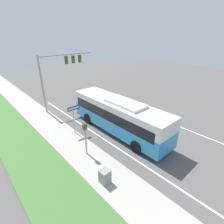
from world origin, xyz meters
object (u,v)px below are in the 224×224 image
Objects in this scene: bus at (119,114)px; pedestrian_signal at (85,134)px; utility_cabinet at (105,176)px; street_sign at (74,115)px; signal_gantry at (60,69)px.

bus is 4.41m from pedestrian_signal.
street_sign is at bearing 74.70° from utility_cabinet.
signal_gantry reaches higher than pedestrian_signal.
pedestrian_signal reaches higher than utility_cabinet.
signal_gantry reaches higher than utility_cabinet.
bus is 6.64m from utility_cabinet.
signal_gantry is 2.49× the size of pedestrian_signal.
bus is at bearing -83.19° from signal_gantry.
signal_gantry is at bearing 70.74° from street_sign.
utility_cabinet is (-5.09, -4.08, -1.22)m from bus.
pedestrian_signal is at bearing -108.41° from signal_gantry.
pedestrian_signal is at bearing -168.05° from bus.
utility_cabinet is at bearing -141.25° from bus.
pedestrian_signal is 2.95× the size of utility_cabinet.
bus is at bearing 11.95° from pedestrian_signal.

